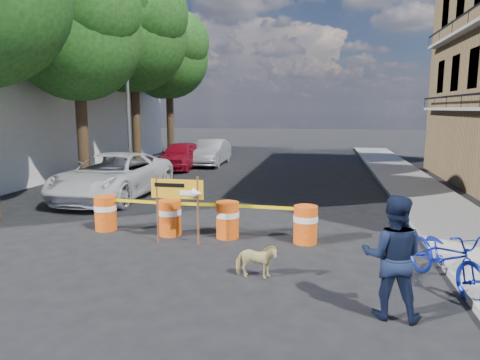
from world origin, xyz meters
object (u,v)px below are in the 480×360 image
at_px(barrel_far_left, 106,212).
at_px(dog, 256,261).
at_px(barrel_mid_left, 170,217).
at_px(barrel_far_right, 305,224).
at_px(detour_sign, 183,195).
at_px(barrel_mid_right, 228,219).
at_px(bicycle, 448,230).
at_px(pedestrian, 392,257).
at_px(sedan_red, 181,155).
at_px(sedan_silver, 211,152).
at_px(suv_white, 113,176).

distance_m(barrel_far_left, dog, 5.03).
bearing_deg(barrel_mid_left, barrel_far_right, -0.09).
relative_size(barrel_far_right, detour_sign, 0.55).
height_order(barrel_mid_right, bicycle, bicycle).
distance_m(barrel_mid_left, detour_sign, 1.11).
height_order(pedestrian, dog, pedestrian).
xyz_separation_m(detour_sign, pedestrian, (4.24, -2.80, -0.23)).
xyz_separation_m(barrel_far_left, sedan_red, (-1.84, 11.48, 0.25)).
height_order(bicycle, sedan_silver, bicycle).
relative_size(bicycle, suv_white, 0.37).
bearing_deg(detour_sign, barrel_far_left, 163.07).
relative_size(detour_sign, suv_white, 0.29).
bearing_deg(detour_sign, barrel_far_right, 13.08).
height_order(barrel_far_left, sedan_silver, sedan_silver).
relative_size(barrel_mid_left, detour_sign, 0.55).
bearing_deg(dog, barrel_far_right, -21.67).
height_order(barrel_far_left, bicycle, bicycle).
distance_m(barrel_mid_right, dog, 2.65).
distance_m(barrel_mid_left, suv_white, 5.40).
distance_m(detour_sign, sedan_red, 12.96).
bearing_deg(sedan_red, barrel_mid_left, -73.17).
distance_m(barrel_mid_right, sedan_silver, 14.01).
bearing_deg(bicycle, dog, 162.51).
height_order(barrel_mid_left, barrel_mid_right, same).
relative_size(pedestrian, bicycle, 0.91).
height_order(barrel_mid_right, sedan_red, sedan_red).
bearing_deg(pedestrian, dog, -17.44).
bearing_deg(barrel_mid_right, barrel_far_right, -1.98).
distance_m(barrel_mid_left, barrel_far_right, 3.38).
xyz_separation_m(barrel_far_right, dog, (-0.82, -2.34, -0.13)).
xyz_separation_m(dog, sedan_red, (-6.22, 13.95, 0.38)).
distance_m(barrel_mid_left, sedan_red, 12.17).
distance_m(bicycle, sedan_red, 16.70).
bearing_deg(barrel_far_right, detour_sign, -167.42).
relative_size(detour_sign, bicycle, 0.78).
bearing_deg(barrel_mid_right, bicycle, -25.45).
bearing_deg(barrel_far_left, dog, -29.40).
xyz_separation_m(barrel_mid_left, barrel_mid_right, (1.48, 0.06, 0.00)).
xyz_separation_m(barrel_mid_right, pedestrian, (3.34, -3.50, 0.48)).
height_order(pedestrian, sedan_red, pedestrian).
height_order(barrel_far_left, barrel_mid_right, same).
relative_size(detour_sign, dog, 2.03).
distance_m(barrel_mid_right, detour_sign, 1.34).
relative_size(barrel_far_left, sedan_silver, 0.21).
bearing_deg(suv_white, barrel_mid_left, -47.03).
xyz_separation_m(barrel_far_left, bicycle, (7.76, -2.18, 0.58)).
relative_size(suv_white, sedan_red, 1.34).
distance_m(barrel_far_left, barrel_mid_right, 3.30).
bearing_deg(detour_sign, suv_white, 132.37).
relative_size(barrel_mid_left, sedan_silver, 0.21).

